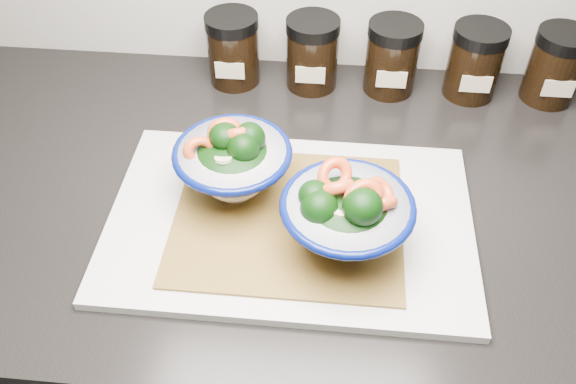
# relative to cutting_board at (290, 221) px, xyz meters

# --- Properties ---
(cabinet) EXTENTS (3.43, 0.58, 0.86)m
(cabinet) POSITION_rel_cutting_board_xyz_m (0.08, 0.06, -0.48)
(cabinet) COLOR black
(cabinet) RESTS_ON ground
(countertop) EXTENTS (3.50, 0.60, 0.04)m
(countertop) POSITION_rel_cutting_board_xyz_m (0.08, 0.06, -0.03)
(countertop) COLOR black
(countertop) RESTS_ON cabinet
(cutting_board) EXTENTS (0.45, 0.30, 0.01)m
(cutting_board) POSITION_rel_cutting_board_xyz_m (0.00, 0.00, 0.00)
(cutting_board) COLOR beige
(cutting_board) RESTS_ON countertop
(bamboo_mat) EXTENTS (0.28, 0.24, 0.00)m
(bamboo_mat) POSITION_rel_cutting_board_xyz_m (-0.00, -0.00, 0.01)
(bamboo_mat) COLOR olive
(bamboo_mat) RESTS_ON cutting_board
(bowl_left) EXTENTS (0.15, 0.15, 0.11)m
(bowl_left) POSITION_rel_cutting_board_xyz_m (-0.07, 0.04, 0.06)
(bowl_left) COLOR white
(bowl_left) RESTS_ON bamboo_mat
(bowl_right) EXTENTS (0.15, 0.15, 0.12)m
(bowl_right) POSITION_rel_cutting_board_xyz_m (0.07, -0.04, 0.06)
(bowl_right) COLOR white
(bowl_right) RESTS_ON bamboo_mat
(spice_jar_a) EXTENTS (0.08, 0.08, 0.11)m
(spice_jar_a) POSITION_rel_cutting_board_xyz_m (-0.12, 0.30, 0.05)
(spice_jar_a) COLOR black
(spice_jar_a) RESTS_ON countertop
(spice_jar_b) EXTENTS (0.08, 0.08, 0.11)m
(spice_jar_b) POSITION_rel_cutting_board_xyz_m (0.01, 0.30, 0.05)
(spice_jar_b) COLOR black
(spice_jar_b) RESTS_ON countertop
(spice_jar_c) EXTENTS (0.08, 0.08, 0.11)m
(spice_jar_c) POSITION_rel_cutting_board_xyz_m (0.13, 0.30, 0.05)
(spice_jar_c) COLOR black
(spice_jar_c) RESTS_ON countertop
(spice_jar_d) EXTENTS (0.08, 0.08, 0.11)m
(spice_jar_d) POSITION_rel_cutting_board_xyz_m (0.25, 0.30, 0.05)
(spice_jar_d) COLOR black
(spice_jar_d) RESTS_ON countertop
(spice_jar_e) EXTENTS (0.08, 0.08, 0.11)m
(spice_jar_e) POSITION_rel_cutting_board_xyz_m (0.37, 0.30, 0.05)
(spice_jar_e) COLOR black
(spice_jar_e) RESTS_ON countertop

